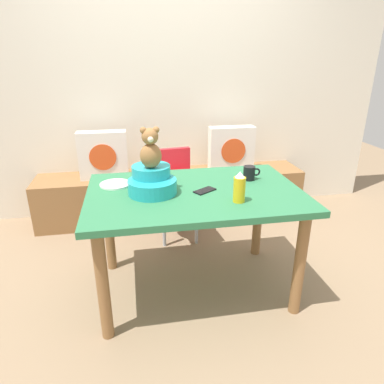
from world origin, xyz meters
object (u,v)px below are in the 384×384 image
at_px(coffee_mug, 250,173).
at_px(dinner_plate_near, 115,184).
at_px(pillow_floral_left, 103,155).
at_px(cell_phone, 205,191).
at_px(book_stack, 169,171).
at_px(highchair, 177,182).
at_px(teddy_bear, 151,149).
at_px(dining_table, 195,205).
at_px(pillow_floral_right, 231,149).
at_px(ketchup_bottle, 239,188).
at_px(infant_seat_teal, 152,181).

distance_m(coffee_mug, dinner_plate_near, 0.91).
height_order(pillow_floral_left, cell_phone, pillow_floral_left).
height_order(book_stack, highchair, highchair).
bearing_deg(book_stack, highchair, -86.99).
xyz_separation_m(pillow_floral_left, teddy_bear, (0.37, -1.15, 0.34)).
distance_m(dining_table, highchair, 0.77).
relative_size(dinner_plate_near, cell_phone, 1.39).
relative_size(pillow_floral_right, ketchup_bottle, 2.38).
bearing_deg(highchair, pillow_floral_right, 34.73).
distance_m(dining_table, ketchup_bottle, 0.36).
bearing_deg(coffee_mug, book_stack, 112.47).
relative_size(infant_seat_teal, dinner_plate_near, 1.65).
xyz_separation_m(infant_seat_teal, ketchup_bottle, (0.49, -0.24, 0.02)).
bearing_deg(pillow_floral_left, ketchup_bottle, -58.42).
height_order(teddy_bear, dinner_plate_near, teddy_bear).
xyz_separation_m(book_stack, highchair, (0.02, -0.44, 0.03)).
distance_m(coffee_mug, cell_phone, 0.38).
height_order(book_stack, cell_phone, cell_phone).
xyz_separation_m(pillow_floral_left, dining_table, (0.64, -1.17, -0.04)).
height_order(book_stack, dinner_plate_near, dinner_plate_near).
relative_size(teddy_bear, coffee_mug, 2.08).
xyz_separation_m(coffee_mug, cell_phone, (-0.35, -0.16, -0.04)).
height_order(highchair, cell_phone, highchair).
height_order(pillow_floral_left, infant_seat_teal, same).
distance_m(pillow_floral_right, dinner_plate_near, 1.47).
height_order(pillow_floral_right, teddy_bear, teddy_bear).
bearing_deg(dining_table, coffee_mug, 18.12).
height_order(pillow_floral_right, infant_seat_teal, same).
bearing_deg(highchair, infant_seat_teal, -109.07).
height_order(highchair, teddy_bear, teddy_bear).
bearing_deg(ketchup_bottle, dining_table, 134.88).
relative_size(pillow_floral_left, highchair, 0.56).
xyz_separation_m(dining_table, coffee_mug, (0.41, 0.13, 0.15)).
bearing_deg(pillow_floral_left, cell_phone, -59.82).
distance_m(pillow_floral_left, infant_seat_teal, 1.22).
bearing_deg(book_stack, dining_table, -88.38).
bearing_deg(dinner_plate_near, book_stack, 65.21).
height_order(teddy_bear, ketchup_bottle, teddy_bear).
relative_size(pillow_floral_left, cell_phone, 3.06).
bearing_deg(pillow_floral_right, ketchup_bottle, -104.85).
height_order(highchair, infant_seat_teal, infant_seat_teal).
relative_size(book_stack, cell_phone, 1.39).
bearing_deg(infant_seat_teal, dining_table, -4.42).
bearing_deg(pillow_floral_left, infant_seat_teal, -72.13).
relative_size(infant_seat_teal, coffee_mug, 2.75).
bearing_deg(ketchup_bottle, cell_phone, 129.26).
bearing_deg(ketchup_bottle, pillow_floral_left, 121.58).
bearing_deg(cell_phone, teddy_bear, 48.85).
relative_size(dining_table, ketchup_bottle, 7.28).
bearing_deg(pillow_floral_right, book_stack, 178.07).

